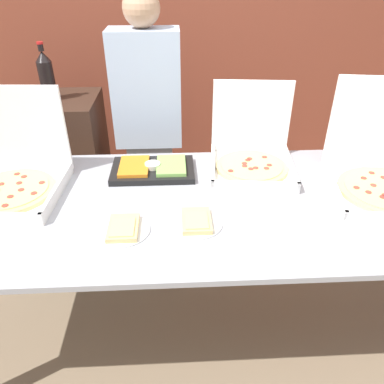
{
  "coord_description": "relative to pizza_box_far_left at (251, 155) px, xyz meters",
  "views": [
    {
      "loc": [
        -0.07,
        -1.4,
        1.79
      ],
      "look_at": [
        0.0,
        0.0,
        0.91
      ],
      "focal_mm": 35.0,
      "sensor_mm": 36.0,
      "label": 1
    }
  ],
  "objects": [
    {
      "name": "paper_plate_front_left",
      "position": [
        -0.61,
        -0.51,
        -0.06
      ],
      "size": [
        0.21,
        0.21,
        0.03
      ],
      "color": "white",
      "rests_on": "buffet_table"
    },
    {
      "name": "buffet_table",
      "position": [
        -0.32,
        -0.31,
        -0.16
      ],
      "size": [
        2.39,
        0.99,
        0.86
      ],
      "color": "#A8AAB2",
      "rests_on": "ground_plane"
    },
    {
      "name": "ground_plane",
      "position": [
        -0.32,
        -0.31,
        -0.93
      ],
      "size": [
        16.0,
        16.0,
        0.0
      ],
      "primitive_type": "plane",
      "color": "#847056"
    },
    {
      "name": "pizza_box_far_right",
      "position": [
        -1.14,
        -0.17,
        0.01
      ],
      "size": [
        0.47,
        0.49,
        0.45
      ],
      "rotation": [
        0.0,
        0.0,
        -0.06
      ],
      "color": "white",
      "rests_on": "buffet_table"
    },
    {
      "name": "pizza_box_near_right",
      "position": [
        0.58,
        -0.24,
        0.01
      ],
      "size": [
        0.55,
        0.57,
        0.48
      ],
      "rotation": [
        0.0,
        0.0,
        -0.15
      ],
      "color": "white",
      "rests_on": "buffet_table"
    },
    {
      "name": "pizza_box_far_left",
      "position": [
        0.0,
        0.0,
        0.0
      ],
      "size": [
        0.45,
        0.47,
        0.41
      ],
      "rotation": [
        0.0,
        0.0,
        -0.1
      ],
      "color": "white",
      "rests_on": "buffet_table"
    },
    {
      "name": "veggie_tray",
      "position": [
        -0.51,
        -0.03,
        -0.05
      ],
      "size": [
        0.42,
        0.26,
        0.05
      ],
      "color": "black",
      "rests_on": "buffet_table"
    },
    {
      "name": "person_guest_plaid",
      "position": [
        -0.55,
        0.49,
        -0.06
      ],
      "size": [
        0.4,
        0.22,
        1.67
      ],
      "rotation": [
        0.0,
        0.0,
        3.14
      ],
      "color": "slate",
      "rests_on": "ground_plane"
    },
    {
      "name": "sideboard_podium",
      "position": [
        -1.25,
        0.58,
        -0.41
      ],
      "size": [
        0.76,
        0.47,
        1.06
      ],
      "color": "#382319",
      "rests_on": "ground_plane"
    },
    {
      "name": "soda_bottle",
      "position": [
        -1.14,
        0.57,
        0.27
      ],
      "size": [
        0.09,
        0.09,
        0.33
      ],
      "color": "black",
      "rests_on": "sideboard_podium"
    },
    {
      "name": "paper_plate_front_center",
      "position": [
        -0.31,
        -0.47,
        -0.06
      ],
      "size": [
        0.22,
        0.22,
        0.03
      ],
      "color": "white",
      "rests_on": "buffet_table"
    },
    {
      "name": "brick_wall_behind",
      "position": [
        -0.32,
        1.39,
        0.47
      ],
      "size": [
        10.0,
        0.06,
        2.8
      ],
      "color": "brown",
      "rests_on": "ground_plane"
    }
  ]
}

